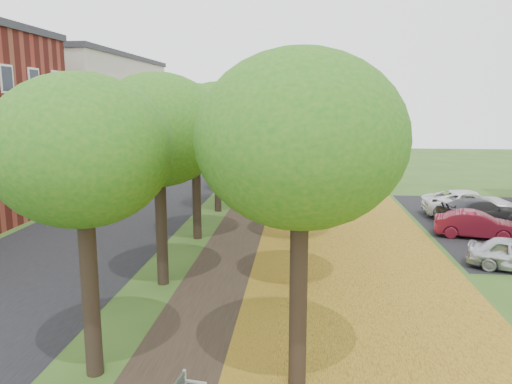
# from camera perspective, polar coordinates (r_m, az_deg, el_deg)

# --- Properties ---
(ground) EXTENTS (120.00, 120.00, 0.00)m
(ground) POSITION_cam_1_polar(r_m,az_deg,el_deg) (12.60, -8.01, -20.29)
(ground) COLOR #2D4C19
(ground) RESTS_ON ground
(street_asphalt) EXTENTS (8.00, 70.00, 0.01)m
(street_asphalt) POSITION_cam_1_polar(r_m,az_deg,el_deg) (28.20, -16.06, -3.20)
(street_asphalt) COLOR black
(street_asphalt) RESTS_ON ground
(footpath) EXTENTS (3.20, 70.00, 0.01)m
(footpath) POSITION_cam_1_polar(r_m,az_deg,el_deg) (26.46, -0.69, -3.67)
(footpath) COLOR black
(footpath) RESTS_ON ground
(leaf_verge) EXTENTS (7.50, 70.00, 0.01)m
(leaf_verge) POSITION_cam_1_polar(r_m,az_deg,el_deg) (26.44, 10.18, -3.84)
(leaf_verge) COLOR #AF8920
(leaf_verge) RESTS_ON ground
(parking_lot) EXTENTS (9.00, 16.00, 0.01)m
(parking_lot) POSITION_cam_1_polar(r_m,az_deg,el_deg) (29.40, 26.76, -3.37)
(parking_lot) COLOR black
(parking_lot) RESTS_ON ground
(tree_row_west) EXTENTS (4.21, 34.21, 7.03)m
(tree_row_west) POSITION_cam_1_polar(r_m,az_deg,el_deg) (26.02, -5.58, 7.64)
(tree_row_west) COLOR black
(tree_row_west) RESTS_ON ground
(tree_row_east) EXTENTS (4.21, 34.21, 7.03)m
(tree_row_east) POSITION_cam_1_polar(r_m,az_deg,el_deg) (25.57, 5.14, 7.60)
(tree_row_east) COLOR black
(tree_row_east) RESTS_ON ground
(building_cream) EXTENTS (10.30, 20.30, 10.40)m
(building_cream) POSITION_cam_1_polar(r_m,az_deg,el_deg) (47.77, -19.35, 8.31)
(building_cream) COLOR beige
(building_cream) RESTS_ON ground
(car_red) EXTENTS (4.03, 2.19, 1.26)m
(car_red) POSITION_cam_1_polar(r_m,az_deg,el_deg) (25.93, 23.91, -3.44)
(car_red) COLOR maroon
(car_red) RESTS_ON ground
(car_grey) EXTENTS (5.07, 3.34, 1.36)m
(car_grey) POSITION_cam_1_polar(r_m,az_deg,el_deg) (28.80, 24.20, -2.05)
(car_grey) COLOR #35363B
(car_grey) RESTS_ON ground
(car_white) EXTENTS (5.43, 2.68, 1.48)m
(car_white) POSITION_cam_1_polar(r_m,az_deg,el_deg) (30.41, 23.43, -1.27)
(car_white) COLOR white
(car_white) RESTS_ON ground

